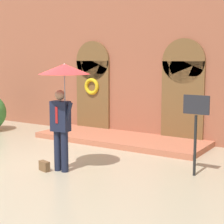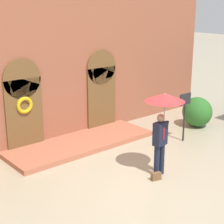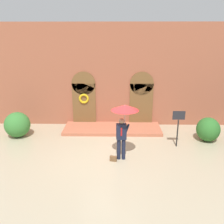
# 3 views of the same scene
# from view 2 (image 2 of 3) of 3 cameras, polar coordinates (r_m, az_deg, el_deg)

# --- Properties ---
(ground_plane) EXTENTS (80.00, 80.00, 0.00)m
(ground_plane) POSITION_cam_2_polar(r_m,az_deg,el_deg) (10.78, 4.86, -9.72)
(ground_plane) COLOR tan
(building_facade) EXTENTS (14.00, 2.30, 5.60)m
(building_facade) POSITION_cam_2_polar(r_m,az_deg,el_deg) (13.07, -7.87, 7.31)
(building_facade) COLOR #9E563D
(building_facade) RESTS_ON ground
(person_with_umbrella) EXTENTS (1.10, 1.10, 2.36)m
(person_with_umbrella) POSITION_cam_2_polar(r_m,az_deg,el_deg) (10.32, 7.87, 0.38)
(person_with_umbrella) COLOR #191E33
(person_with_umbrella) RESTS_ON ground
(handbag) EXTENTS (0.30, 0.19, 0.22)m
(handbag) POSITION_cam_2_polar(r_m,az_deg,el_deg) (10.56, 6.73, -9.70)
(handbag) COLOR brown
(handbag) RESTS_ON ground
(sign_post) EXTENTS (0.56, 0.06, 1.72)m
(sign_post) POSITION_cam_2_polar(r_m,az_deg,el_deg) (13.15, 11.02, 0.43)
(sign_post) COLOR black
(sign_post) RESTS_ON ground
(shrub_right) EXTENTS (1.11, 1.19, 1.16)m
(shrub_right) POSITION_cam_2_polar(r_m,az_deg,el_deg) (14.98, 12.85, 0.02)
(shrub_right) COLOR #2D6B28
(shrub_right) RESTS_ON ground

